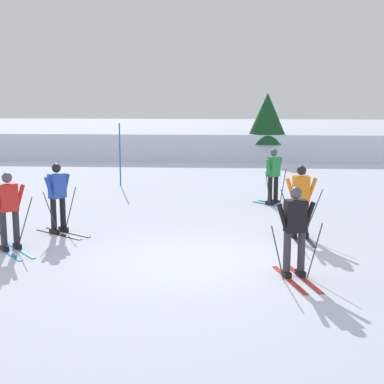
{
  "coord_description": "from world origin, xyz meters",
  "views": [
    {
      "loc": [
        0.53,
        -11.04,
        3.41
      ],
      "look_at": [
        -0.3,
        2.98,
        0.9
      ],
      "focal_mm": 52.65,
      "sensor_mm": 36.0,
      "label": 1
    }
  ],
  "objects_px": {
    "skier_blue": "(58,196)",
    "trail_marker_pole": "(120,155)",
    "conifer_far_left": "(267,118)",
    "skier_red": "(8,207)",
    "skier_green": "(274,175)",
    "skier_black": "(295,227)",
    "skier_orange": "(301,199)"
  },
  "relations": [
    {
      "from": "skier_green",
      "to": "skier_red",
      "type": "relative_size",
      "value": 1.0
    },
    {
      "from": "skier_black",
      "to": "conifer_far_left",
      "type": "bearing_deg",
      "value": 87.54
    },
    {
      "from": "skier_blue",
      "to": "trail_marker_pole",
      "type": "bearing_deg",
      "value": 88.18
    },
    {
      "from": "skier_blue",
      "to": "skier_black",
      "type": "bearing_deg",
      "value": -29.43
    },
    {
      "from": "skier_green",
      "to": "trail_marker_pole",
      "type": "bearing_deg",
      "value": 149.22
    },
    {
      "from": "skier_green",
      "to": "skier_black",
      "type": "distance_m",
      "value": 6.84
    },
    {
      "from": "skier_red",
      "to": "skier_blue",
      "type": "bearing_deg",
      "value": 67.96
    },
    {
      "from": "skier_red",
      "to": "trail_marker_pole",
      "type": "xyz_separation_m",
      "value": [
        0.85,
        8.53,
        0.2
      ]
    },
    {
      "from": "skier_red",
      "to": "skier_orange",
      "type": "xyz_separation_m",
      "value": [
        6.45,
        1.48,
        -0.04
      ]
    },
    {
      "from": "skier_red",
      "to": "skier_black",
      "type": "bearing_deg",
      "value": -13.83
    },
    {
      "from": "trail_marker_pole",
      "to": "conifer_far_left",
      "type": "distance_m",
      "value": 9.97
    },
    {
      "from": "skier_green",
      "to": "conifer_far_left",
      "type": "bearing_deg",
      "value": 86.98
    },
    {
      "from": "trail_marker_pole",
      "to": "skier_red",
      "type": "bearing_deg",
      "value": -95.67
    },
    {
      "from": "skier_green",
      "to": "skier_red",
      "type": "xyz_separation_m",
      "value": [
        -6.14,
        -5.38,
        0.04
      ]
    },
    {
      "from": "conifer_far_left",
      "to": "skier_red",
      "type": "bearing_deg",
      "value": -112.17
    },
    {
      "from": "skier_blue",
      "to": "skier_black",
      "type": "relative_size",
      "value": 1.0
    },
    {
      "from": "skier_orange",
      "to": "conifer_far_left",
      "type": "height_order",
      "value": "conifer_far_left"
    },
    {
      "from": "skier_red",
      "to": "trail_marker_pole",
      "type": "height_order",
      "value": "trail_marker_pole"
    },
    {
      "from": "trail_marker_pole",
      "to": "conifer_far_left",
      "type": "relative_size",
      "value": 0.68
    },
    {
      "from": "skier_orange",
      "to": "trail_marker_pole",
      "type": "bearing_deg",
      "value": 128.5
    },
    {
      "from": "skier_blue",
      "to": "skier_red",
      "type": "bearing_deg",
      "value": -112.04
    },
    {
      "from": "skier_blue",
      "to": "trail_marker_pole",
      "type": "relative_size",
      "value": 0.75
    },
    {
      "from": "trail_marker_pole",
      "to": "skier_blue",
      "type": "bearing_deg",
      "value": -91.82
    },
    {
      "from": "skier_orange",
      "to": "conifer_far_left",
      "type": "relative_size",
      "value": 0.51
    },
    {
      "from": "trail_marker_pole",
      "to": "skier_green",
      "type": "bearing_deg",
      "value": -30.78
    },
    {
      "from": "skier_green",
      "to": "conifer_far_left",
      "type": "distance_m",
      "value": 11.22
    },
    {
      "from": "skier_black",
      "to": "skier_red",
      "type": "bearing_deg",
      "value": 166.17
    },
    {
      "from": "skier_red",
      "to": "skier_orange",
      "type": "distance_m",
      "value": 6.62
    },
    {
      "from": "skier_black",
      "to": "conifer_far_left",
      "type": "height_order",
      "value": "conifer_far_left"
    },
    {
      "from": "skier_orange",
      "to": "skier_red",
      "type": "bearing_deg",
      "value": -167.06
    },
    {
      "from": "skier_orange",
      "to": "skier_blue",
      "type": "bearing_deg",
      "value": 179.42
    },
    {
      "from": "skier_green",
      "to": "skier_black",
      "type": "bearing_deg",
      "value": -91.55
    }
  ]
}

